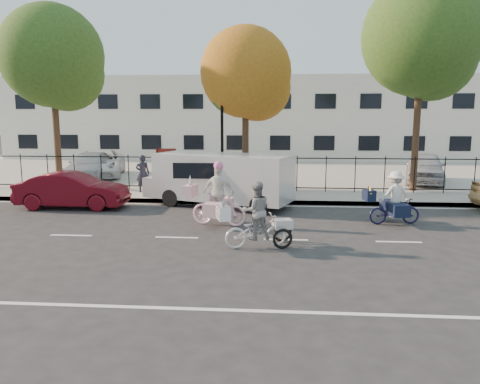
# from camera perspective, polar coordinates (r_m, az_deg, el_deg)

# --- Properties ---
(ground) EXTENTS (120.00, 120.00, 0.00)m
(ground) POSITION_cam_1_polar(r_m,az_deg,el_deg) (13.07, -7.72, -5.54)
(ground) COLOR #333334
(road_markings) EXTENTS (60.00, 9.52, 0.01)m
(road_markings) POSITION_cam_1_polar(r_m,az_deg,el_deg) (13.07, -7.72, -5.52)
(road_markings) COLOR silver
(road_markings) RESTS_ON ground
(curb) EXTENTS (60.00, 0.10, 0.15)m
(curb) POSITION_cam_1_polar(r_m,az_deg,el_deg) (17.90, -4.38, -1.13)
(curb) COLOR #A8A399
(curb) RESTS_ON ground
(sidewalk) EXTENTS (60.00, 2.20, 0.15)m
(sidewalk) POSITION_cam_1_polar(r_m,az_deg,el_deg) (18.92, -3.90, -0.55)
(sidewalk) COLOR #A8A399
(sidewalk) RESTS_ON ground
(parking_lot) EXTENTS (60.00, 15.60, 0.15)m
(parking_lot) POSITION_cam_1_polar(r_m,az_deg,el_deg) (27.66, -1.27, 2.67)
(parking_lot) COLOR #A8A399
(parking_lot) RESTS_ON ground
(iron_fence) EXTENTS (58.00, 0.06, 1.50)m
(iron_fence) POSITION_cam_1_polar(r_m,az_deg,el_deg) (19.87, -3.47, 2.35)
(iron_fence) COLOR black
(iron_fence) RESTS_ON sidewalk
(building) EXTENTS (34.00, 10.00, 6.00)m
(building) POSITION_cam_1_polar(r_m,az_deg,el_deg) (37.43, 0.22, 8.95)
(building) COLOR silver
(building) RESTS_ON ground
(lamppost) EXTENTS (0.36, 0.36, 4.33)m
(lamppost) POSITION_cam_1_polar(r_m,az_deg,el_deg) (19.26, -2.21, 8.73)
(lamppost) COLOR black
(lamppost) RESTS_ON sidewalk
(street_sign) EXTENTS (0.85, 0.06, 1.80)m
(street_sign) POSITION_cam_1_polar(r_m,az_deg,el_deg) (19.76, -8.98, 3.72)
(street_sign) COLOR black
(street_sign) RESTS_ON sidewalk
(zebra_trike) EXTENTS (1.98, 1.23, 1.70)m
(zebra_trike) POSITION_cam_1_polar(r_m,az_deg,el_deg) (11.90, 2.01, -3.70)
(zebra_trike) COLOR silver
(zebra_trike) RESTS_ON ground
(unicorn_bike) EXTENTS (2.00, 1.43, 1.98)m
(unicorn_bike) POSITION_cam_1_polar(r_m,az_deg,el_deg) (14.21, -2.74, -1.22)
(unicorn_bike) COLOR #FFC2D8
(unicorn_bike) RESTS_ON ground
(bull_bike) EXTENTS (1.82, 1.26, 1.65)m
(bull_bike) POSITION_cam_1_polar(r_m,az_deg,el_deg) (15.15, 18.26, -1.29)
(bull_bike) COLOR #131036
(bull_bike) RESTS_ON ground
(white_van) EXTENTS (5.87, 3.40, 1.93)m
(white_van) POSITION_cam_1_polar(r_m,az_deg,el_deg) (17.11, -2.40, 1.75)
(white_van) COLOR silver
(white_van) RESTS_ON ground
(red_sedan) EXTENTS (3.95, 1.41, 1.30)m
(red_sedan) POSITION_cam_1_polar(r_m,az_deg,el_deg) (17.91, -19.75, 0.20)
(red_sedan) COLOR #520913
(red_sedan) RESTS_ON ground
(pedestrian) EXTENTS (0.62, 0.46, 1.55)m
(pedestrian) POSITION_cam_1_polar(r_m,az_deg,el_deg) (19.82, -11.77, 2.23)
(pedestrian) COLOR black
(pedestrian) RESTS_ON sidewalk
(lot_car_a) EXTENTS (2.36, 4.70, 1.31)m
(lot_car_a) POSITION_cam_1_polar(r_m,az_deg,el_deg) (24.41, -17.79, 3.02)
(lot_car_a) COLOR #AEB2B6
(lot_car_a) RESTS_ON parking_lot
(lot_car_b) EXTENTS (3.38, 5.30, 1.36)m
(lot_car_b) POSITION_cam_1_polar(r_m,az_deg,el_deg) (25.33, -16.72, 3.35)
(lot_car_b) COLOR white
(lot_car_b) RESTS_ON parking_lot
(lot_car_d) EXTENTS (2.76, 4.50, 1.43)m
(lot_car_d) POSITION_cam_1_polar(r_m,az_deg,el_deg) (23.74, 21.62, 2.78)
(lot_car_d) COLOR #B1B2B9
(lot_car_d) RESTS_ON parking_lot
(tree_west) EXTENTS (4.34, 4.34, 7.96)m
(tree_west) POSITION_cam_1_polar(r_m,az_deg,el_deg) (22.04, -21.53, 14.61)
(tree_west) COLOR #442D1D
(tree_west) RESTS_ON ground
(tree_mid) EXTENTS (3.81, 3.81, 6.99)m
(tree_mid) POSITION_cam_1_polar(r_m,az_deg,el_deg) (20.13, 1.10, 13.85)
(tree_mid) COLOR #442D1D
(tree_mid) RESTS_ON ground
(tree_east) EXTENTS (4.85, 4.85, 8.90)m
(tree_east) POSITION_cam_1_polar(r_m,az_deg,el_deg) (21.27, 21.61, 16.60)
(tree_east) COLOR #442D1D
(tree_east) RESTS_ON ground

